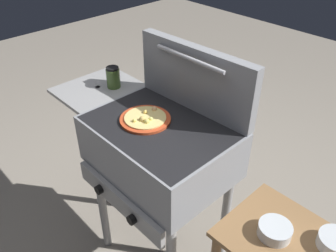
{
  "coord_description": "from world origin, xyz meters",
  "views": [
    {
      "loc": [
        0.93,
        -0.83,
        1.76
      ],
      "look_at": [
        0.05,
        0.0,
        0.92
      ],
      "focal_mm": 37.23,
      "sensor_mm": 36.0,
      "label": 1
    }
  ],
  "objects": [
    {
      "name": "ground_plane",
      "position": [
        0.0,
        0.0,
        0.0
      ],
      "size": [
        8.0,
        8.0,
        0.0
      ],
      "primitive_type": "plane",
      "color": "gray"
    },
    {
      "name": "pizza_cheese",
      "position": [
        -0.07,
        -0.02,
        0.91
      ],
      "size": [
        0.23,
        0.23,
        0.04
      ],
      "color": "#C64723",
      "rests_on": "grill"
    },
    {
      "name": "grill_lid_open",
      "position": [
        0.0,
        0.21,
        1.05
      ],
      "size": [
        0.63,
        0.09,
        0.3
      ],
      "color": "gray",
      "rests_on": "grill"
    },
    {
      "name": "topping_bowl_middle",
      "position": [
        0.78,
        0.09,
        0.76
      ],
      "size": [
        0.12,
        0.12,
        0.04
      ],
      "color": "silver",
      "rests_on": "prep_table"
    },
    {
      "name": "grill",
      "position": [
        -0.01,
        -0.0,
        0.76
      ],
      "size": [
        0.96,
        0.53,
        0.9
      ],
      "color": "gray",
      "rests_on": "ground_plane"
    },
    {
      "name": "topping_bowl_near",
      "position": [
        0.61,
        -0.02,
        0.76
      ],
      "size": [
        0.12,
        0.12,
        0.04
      ],
      "color": "silver",
      "rests_on": "prep_table"
    },
    {
      "name": "sauce_jar",
      "position": [
        -0.42,
        0.06,
        0.95
      ],
      "size": [
        0.07,
        0.07,
        0.11
      ],
      "color": "#4C6B2D",
      "rests_on": "grill"
    }
  ]
}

